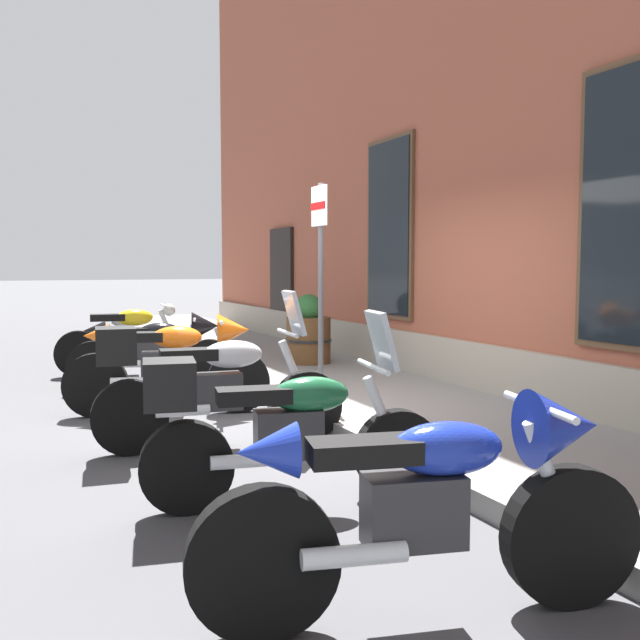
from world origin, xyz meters
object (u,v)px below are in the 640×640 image
at_px(motorcycle_black_sport, 158,348).
at_px(motorcycle_orange_sport, 175,361).
at_px(parking_sign, 320,258).
at_px(barrel_planter, 308,334).
at_px(motorcycle_green_touring, 278,426).
at_px(motorcycle_yellow_naked, 129,340).
at_px(motorcycle_silver_touring, 208,384).
at_px(motorcycle_blue_sport, 441,498).

distance_m(motorcycle_black_sport, motorcycle_orange_sport, 1.43).
bearing_deg(parking_sign, motorcycle_orange_sport, -98.70).
distance_m(motorcycle_orange_sport, barrel_planter, 3.14).
xyz_separation_m(motorcycle_black_sport, motorcycle_green_touring, (4.53, -0.13, -0.01)).
relative_size(motorcycle_yellow_naked, motorcycle_green_touring, 1.01).
bearing_deg(motorcycle_orange_sport, barrel_planter, 129.80).
bearing_deg(motorcycle_yellow_naked, motorcycle_green_touring, -0.32).
relative_size(motorcycle_yellow_naked, motorcycle_black_sport, 1.00).
distance_m(motorcycle_silver_touring, barrel_planter, 4.29).
xyz_separation_m(motorcycle_black_sport, motorcycle_blue_sport, (6.23, -0.00, 0.01)).
height_order(parking_sign, barrel_planter, parking_sign).
relative_size(motorcycle_yellow_naked, parking_sign, 0.88).
bearing_deg(motorcycle_green_touring, motorcycle_black_sport, 178.38).
bearing_deg(motorcycle_silver_touring, motorcycle_black_sport, 176.82).
bearing_deg(parking_sign, motorcycle_green_touring, -29.21).
bearing_deg(motorcycle_black_sport, barrel_planter, 104.21).
relative_size(motorcycle_green_touring, barrel_planter, 2.00).
height_order(motorcycle_silver_touring, barrel_planter, motorcycle_silver_touring).
xyz_separation_m(motorcycle_yellow_naked, barrel_planter, (1.02, 2.40, 0.08)).
xyz_separation_m(motorcycle_black_sport, motorcycle_orange_sport, (1.43, -0.11, 0.03)).
bearing_deg(motorcycle_yellow_naked, motorcycle_orange_sport, -0.21).
xyz_separation_m(motorcycle_yellow_naked, motorcycle_silver_touring, (4.54, -0.07, 0.07)).
distance_m(motorcycle_black_sport, motorcycle_blue_sport, 6.23).
relative_size(motorcycle_black_sport, barrel_planter, 2.02).
distance_m(motorcycle_yellow_naked, parking_sign, 3.82).
relative_size(motorcycle_orange_sport, parking_sign, 0.91).
height_order(motorcycle_yellow_naked, motorcycle_black_sport, motorcycle_yellow_naked).
distance_m(motorcycle_black_sport, motorcycle_green_touring, 4.53).
distance_m(parking_sign, barrel_planter, 2.64).
distance_m(motorcycle_silver_touring, parking_sign, 2.34).
distance_m(motorcycle_yellow_naked, motorcycle_green_touring, 6.14).
bearing_deg(motorcycle_black_sport, parking_sign, 41.45).
bearing_deg(motorcycle_yellow_naked, parking_sign, 25.57).
xyz_separation_m(motorcycle_black_sport, motorcycle_silver_touring, (2.93, -0.16, 0.02)).
bearing_deg(motorcycle_green_touring, parking_sign, 150.79).
bearing_deg(motorcycle_blue_sport, motorcycle_silver_touring, -177.25).
bearing_deg(motorcycle_blue_sport, motorcycle_green_touring, -175.79).
xyz_separation_m(motorcycle_orange_sport, parking_sign, (0.24, 1.58, 1.09)).
relative_size(motorcycle_silver_touring, parking_sign, 0.94).
xyz_separation_m(motorcycle_orange_sport, barrel_planter, (-2.01, 2.41, -0.00)).
distance_m(motorcycle_yellow_naked, barrel_planter, 2.61).
height_order(motorcycle_yellow_naked, parking_sign, parking_sign).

